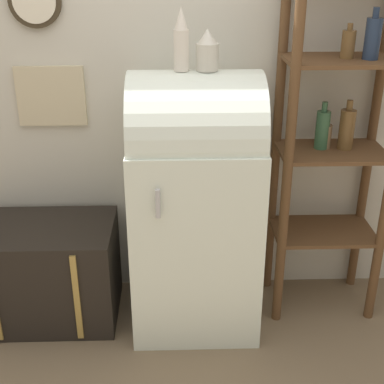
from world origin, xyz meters
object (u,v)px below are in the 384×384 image
object	(u,v)px
refrigerator	(195,199)
suitcase_trunk	(46,272)
vase_left	(181,41)
vase_center	(207,51)

from	to	relation	value
refrigerator	suitcase_trunk	world-z (taller)	refrigerator
suitcase_trunk	vase_left	world-z (taller)	vase_left
vase_left	refrigerator	bearing A→B (deg)	-2.21
vase_left	vase_center	bearing A→B (deg)	2.09
refrigerator	vase_left	bearing A→B (deg)	177.79
refrigerator	vase_left	xyz separation A→B (m)	(-0.06, 0.00, 0.79)
suitcase_trunk	vase_center	distance (m)	1.47
suitcase_trunk	vase_center	bearing A→B (deg)	-1.03
vase_left	vase_center	world-z (taller)	vase_left
vase_left	suitcase_trunk	bearing A→B (deg)	178.48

